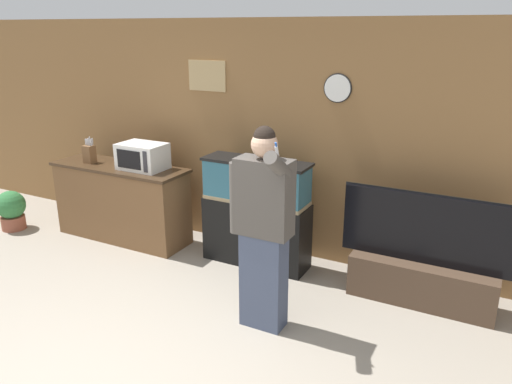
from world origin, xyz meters
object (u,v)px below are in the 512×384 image
Objects in this scene: counter_island at (122,202)px; potted_plant at (11,209)px; knife_block at (89,153)px; person_standing at (263,227)px; microwave at (142,156)px; tv_on_stand at (423,271)px; aquarium_on_stand at (256,213)px.

counter_island is 3.39× the size of potted_plant.
person_standing reaches higher than knife_block.
tv_on_stand is (3.21, 0.11, -0.76)m from microwave.
aquarium_on_stand reaches higher than potted_plant.
microwave is at bearing 5.91° from knife_block.
aquarium_on_stand is 2.30× the size of potted_plant.
knife_block is 0.19× the size of tv_on_stand.
knife_block is 4.04m from tv_on_stand.
potted_plant is at bearing -162.51° from counter_island.
aquarium_on_stand is 1.80m from tv_on_stand.
counter_island is 1.09× the size of tv_on_stand.
microwave is 0.30× the size of person_standing.
knife_block reaches higher than aquarium_on_stand.
microwave is at bearing 15.08° from potted_plant.
microwave is (0.35, 0.03, 0.61)m from counter_island.
aquarium_on_stand is at bearing 120.22° from person_standing.
person_standing reaches higher than counter_island.
person_standing reaches higher than tv_on_stand.
potted_plant is (-1.82, -0.49, -0.80)m from microwave.
person_standing is at bearing -17.08° from knife_block.
person_standing reaches higher than potted_plant.
microwave reaches higher than counter_island.
microwave is 1.73× the size of knife_block.
microwave is 1.05× the size of potted_plant.
person_standing is at bearing -59.78° from aquarium_on_stand.
tv_on_stand is at bearing 2.13° from counter_island.
knife_block reaches higher than tv_on_stand.
counter_island is at bearing -177.87° from tv_on_stand.
counter_island is at bearing 17.49° from potted_plant.
aquarium_on_stand is 1.26m from person_standing.
tv_on_stand reaches higher than counter_island.
potted_plant is (-1.47, -0.46, -0.19)m from counter_island.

